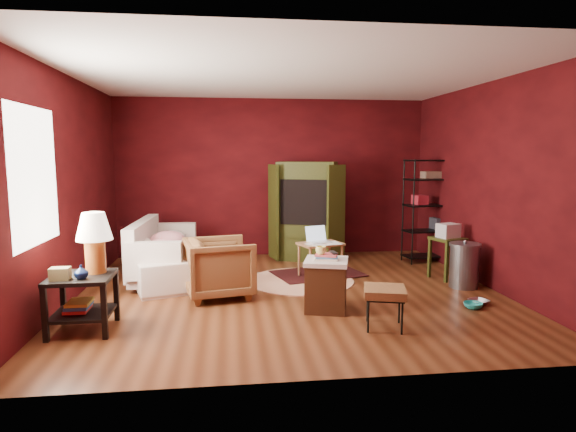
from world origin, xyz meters
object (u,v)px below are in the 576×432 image
Objects in this scene: armchair at (219,265)px; side_table at (88,260)px; sofa at (159,251)px; tv_armoire at (307,209)px; wire_shelving at (430,206)px; laptop_desk at (320,246)px; hamper at (326,284)px.

armchair is 0.68× the size of side_table.
tv_armoire is at bearing -84.95° from sofa.
wire_shelving reaches higher than tv_armoire.
armchair is 0.48× the size of wire_shelving.
armchair is 1.66m from laptop_desk.
wire_shelving is (2.06, -0.37, 0.07)m from tv_armoire.
sofa is 1.36m from armchair.
tv_armoire is (2.36, 1.01, 0.47)m from sofa.
tv_armoire reaches higher than armchair.
laptop_desk is at bearing 82.02° from hamper.
wire_shelving is at bearing 10.23° from tv_armoire.
hamper is 3.34m from wire_shelving.
armchair is 2.54m from tv_armoire.
sofa is 1.26× the size of tv_armoire.
laptop_desk is (1.46, 0.78, 0.05)m from armchair.
armchair is at bearing 150.69° from hamper.
armchair is at bearing -156.45° from sofa.
hamper is 1.51m from laptop_desk.
tv_armoire is (2.78, 3.03, 0.15)m from side_table.
sofa is 2.76m from hamper.
sofa is at bearing 155.28° from laptop_desk.
hamper is at bearing -74.05° from tv_armoire.
wire_shelving reaches higher than side_table.
hamper is at bearing -117.15° from laptop_desk.
side_table reaches higher than laptop_desk.
armchair is 1.10× the size of laptop_desk.
tv_armoire is 2.10m from wire_shelving.
hamper is 0.40× the size of wire_shelving.
side_table is 3.32m from laptop_desk.
tv_armoire reaches higher than side_table.
wire_shelving reaches higher than laptop_desk.
laptop_desk is at bearing -165.10° from wire_shelving.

